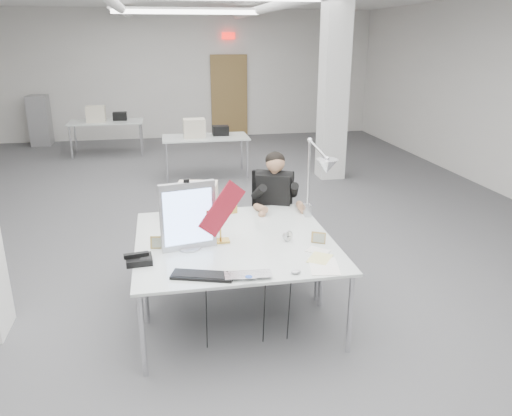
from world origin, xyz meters
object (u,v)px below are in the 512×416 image
(seated_person, at_px, (275,191))
(desk_phone, at_px, (139,260))
(laptop, at_px, (249,279))
(desk_main, at_px, (242,261))
(monitor, at_px, (188,216))
(office_chair, at_px, (274,219))
(architect_lamp, at_px, (316,176))
(bankers_lamp, at_px, (220,224))
(beige_monitor, at_px, (197,203))

(seated_person, bearing_deg, desk_phone, -114.40)
(desk_phone, bearing_deg, laptop, -34.57)
(desk_main, distance_m, monitor, 0.61)
(office_chair, distance_m, monitor, 1.63)
(office_chair, distance_m, architect_lamp, 1.08)
(seated_person, distance_m, bankers_lamp, 1.25)
(monitor, xyz_separation_m, beige_monitor, (0.13, 0.71, -0.12))
(laptop, height_order, beige_monitor, beige_monitor)
(desk_phone, bearing_deg, office_chair, 38.46)
(beige_monitor, bearing_deg, desk_phone, -108.93)
(laptop, bearing_deg, desk_phone, 153.92)
(desk_main, relative_size, seated_person, 2.17)
(bankers_lamp, relative_size, architect_lamp, 0.35)
(office_chair, xyz_separation_m, bankers_lamp, (-0.74, -1.06, 0.39))
(architect_lamp, bearing_deg, laptop, -105.08)
(desk_main, relative_size, monitor, 2.95)
(seated_person, distance_m, monitor, 1.52)
(architect_lamp, bearing_deg, desk_phone, -137.12)
(architect_lamp, bearing_deg, desk_main, -117.26)
(bankers_lamp, bearing_deg, desk_phone, -172.26)
(office_chair, relative_size, architect_lamp, 1.07)
(seated_person, height_order, architect_lamp, architect_lamp)
(office_chair, bearing_deg, beige_monitor, -130.32)
(beige_monitor, bearing_deg, office_chair, 38.37)
(desk_main, bearing_deg, seated_person, 66.83)
(desk_main, distance_m, beige_monitor, 1.09)
(laptop, xyz_separation_m, bankers_lamp, (-0.12, 0.80, 0.16))
(monitor, xyz_separation_m, laptop, (0.41, -0.70, -0.29))
(office_chair, bearing_deg, seated_person, -66.72)
(office_chair, distance_m, desk_phone, 2.02)
(office_chair, distance_m, seated_person, 0.37)
(desk_main, relative_size, desk_phone, 8.42)
(seated_person, distance_m, desk_phone, 1.98)
(desk_phone, relative_size, architect_lamp, 0.21)
(laptop, bearing_deg, desk_main, 92.32)
(bankers_lamp, bearing_deg, seated_person, 37.41)
(office_chair, bearing_deg, laptop, -85.11)
(seated_person, bearing_deg, architect_lamp, -48.30)
(desk_main, distance_m, desk_phone, 0.86)
(desk_main, relative_size, laptop, 4.87)
(desk_phone, distance_m, beige_monitor, 1.10)
(office_chair, height_order, desk_phone, office_chair)
(desk_main, xyz_separation_m, office_chair, (0.61, 1.47, -0.20))
(laptop, distance_m, bankers_lamp, 0.83)
(desk_phone, height_order, beige_monitor, beige_monitor)
(bankers_lamp, distance_m, beige_monitor, 0.63)
(desk_main, bearing_deg, beige_monitor, 105.94)
(bankers_lamp, distance_m, architect_lamp, 1.07)
(monitor, relative_size, architect_lamp, 0.61)
(beige_monitor, bearing_deg, desk_main, -62.09)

